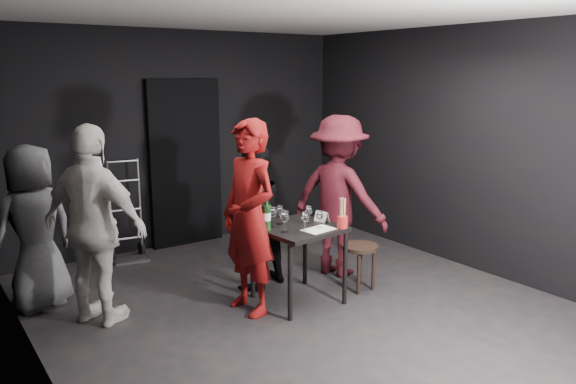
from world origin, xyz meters
TOP-DOWN VIEW (x-y plane):
  - floor at (0.00, 0.00)m, footprint 4.50×5.00m
  - ceiling at (0.00, 0.00)m, footprint 4.50×5.00m
  - wall_back at (0.00, 2.50)m, footprint 4.50×0.04m
  - wall_front at (0.00, -2.50)m, footprint 4.50×0.04m
  - wall_left at (-2.25, 0.00)m, footprint 0.04×5.00m
  - wall_right at (2.25, 0.00)m, footprint 0.04×5.00m
  - doorway at (0.00, 2.44)m, footprint 0.95×0.10m
  - wallbox_upper at (0.85, 2.45)m, footprint 0.12×0.06m
  - wallbox_lower at (1.05, 2.45)m, footprint 0.10×0.06m
  - hand_truck at (-0.86, 2.23)m, footprint 0.40×0.34m
  - tasting_table at (0.07, 0.09)m, footprint 0.72×0.72m
  - stool at (0.76, -0.03)m, footprint 0.37×0.37m
  - server_red at (-0.43, 0.16)m, footprint 0.58×0.82m
  - woman_black at (-0.07, 0.66)m, footprint 0.77×0.55m
  - man_maroon at (0.89, 0.47)m, footprint 1.02×1.44m
  - bystander_cream at (-1.65, 0.71)m, footprint 1.17×1.34m
  - bystander_grey at (-2.02, 1.36)m, footprint 0.88×0.66m
  - tasting_mat at (0.16, -0.11)m, footprint 0.32×0.24m
  - wine_glass_a at (-0.15, -0.00)m, footprint 0.10×0.10m
  - wine_glass_b at (-0.12, 0.23)m, footprint 0.09×0.09m
  - wine_glass_c at (-0.02, 0.26)m, footprint 0.08×0.08m
  - wine_glass_d at (0.03, -0.07)m, footprint 0.09×0.09m
  - wine_glass_e at (0.21, -0.06)m, footprint 0.08×0.08m
  - wine_glass_f at (0.23, 0.13)m, footprint 0.08×0.08m
  - wine_bottle at (-0.24, 0.16)m, footprint 0.08×0.08m
  - breadstick_cup at (0.38, -0.19)m, footprint 0.10×0.10m
  - reserved_card at (0.34, 0.09)m, footprint 0.11×0.15m

SIDE VIEW (x-z plane):
  - floor at x=0.00m, z-range -0.01..0.01m
  - hand_truck at x=-0.86m, z-range -0.38..0.82m
  - stool at x=0.76m, z-range 0.15..0.62m
  - tasting_table at x=0.07m, z-range 0.28..1.03m
  - woman_black at x=-0.07m, z-range 0.00..1.43m
  - tasting_mat at x=0.16m, z-range 0.75..0.75m
  - reserved_card at x=0.34m, z-range 0.75..0.86m
  - bystander_grey at x=-2.02m, z-range 0.00..1.61m
  - wine_glass_e at x=0.21m, z-range 0.75..0.93m
  - wine_glass_f at x=0.23m, z-range 0.75..0.94m
  - wine_glass_d at x=0.03m, z-range 0.75..0.95m
  - wine_glass_c at x=-0.02m, z-range 0.75..0.95m
  - wine_glass_b at x=-0.12m, z-range 0.75..0.96m
  - wine_glass_a at x=-0.15m, z-range 0.75..0.97m
  - wine_bottle at x=-0.24m, z-range 0.71..1.04m
  - breadstick_cup at x=0.38m, z-range 0.73..1.05m
  - man_maroon at x=0.89m, z-range 0.00..2.02m
  - bystander_cream at x=-1.65m, z-range 0.00..2.09m
  - doorway at x=0.00m, z-range 0.00..2.10m
  - server_red at x=-0.43m, z-range 0.00..2.13m
  - wall_back at x=0.00m, z-range 0.00..2.70m
  - wall_front at x=0.00m, z-range 0.00..2.70m
  - wall_left at x=-2.25m, z-range 0.00..2.70m
  - wall_right at x=2.25m, z-range 0.00..2.70m
  - wallbox_lower at x=1.05m, z-range 1.33..1.47m
  - wallbox_upper at x=0.85m, z-range 1.39..1.51m
  - ceiling at x=0.00m, z-range 2.69..2.71m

